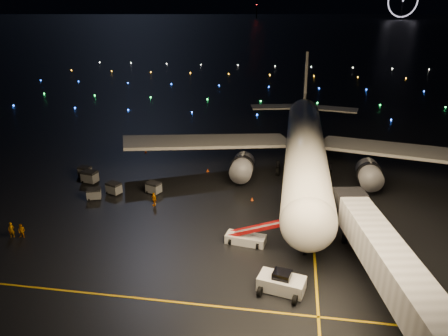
{
  "coord_description": "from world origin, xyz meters",
  "views": [
    {
      "loc": [
        8.71,
        -41.95,
        25.8
      ],
      "look_at": [
        0.12,
        12.0,
        5.0
      ],
      "focal_mm": 35.0,
      "sensor_mm": 36.0,
      "label": 1
    }
  ],
  "objects": [
    {
      "name": "baggage_cart_0",
      "position": [
        -15.9,
        12.17,
        0.85
      ],
      "size": [
        2.37,
        2.04,
        1.7
      ],
      "primitive_type": "cube",
      "rotation": [
        0.0,
        0.0,
        -0.38
      ],
      "color": "gray",
      "rests_on": "ground"
    },
    {
      "name": "lane_cross",
      "position": [
        -5.0,
        -10.0,
        0.01
      ],
      "size": [
        60.0,
        0.25,
        0.02
      ],
      "primitive_type": "cube",
      "color": "#E0AC0B",
      "rests_on": "ground"
    },
    {
      "name": "belt_loader",
      "position": [
        4.29,
        1.52,
        1.6
      ],
      "size": [
        6.81,
        2.75,
        3.21
      ],
      "primitive_type": null,
      "rotation": [
        0.0,
        0.0,
        -0.15
      ],
      "color": "silver",
      "rests_on": "ground"
    },
    {
      "name": "crew_a",
      "position": [
        -22.88,
        -1.44,
        0.94
      ],
      "size": [
        0.8,
        0.66,
        1.87
      ],
      "primitive_type": "imported",
      "rotation": [
        0.0,
        0.0,
        0.35
      ],
      "color": "#FF9300",
      "rests_on": "ground"
    },
    {
      "name": "baggage_cart_4",
      "position": [
        -23.1,
        17.94,
        0.79
      ],
      "size": [
        2.0,
        1.52,
        1.57
      ],
      "primitive_type": "cube",
      "rotation": [
        0.0,
        0.0,
        -0.13
      ],
      "color": "gray",
      "rests_on": "ground"
    },
    {
      "name": "taxiway_lights",
      "position": [
        0.0,
        106.0,
        0.18
      ],
      "size": [
        164.0,
        92.0,
        0.36
      ],
      "primitive_type": null,
      "color": "black",
      "rests_on": "ground"
    },
    {
      "name": "safety_cone_0",
      "position": [
        3.91,
        13.06,
        0.24
      ],
      "size": [
        0.47,
        0.47,
        0.47
      ],
      "primitive_type": "cone",
      "rotation": [
        0.0,
        0.0,
        -0.13
      ],
      "color": "#F24E0C",
      "rests_on": "ground"
    },
    {
      "name": "crew_c",
      "position": [
        -9.05,
        9.36,
        0.96
      ],
      "size": [
        1.15,
        1.08,
        1.91
      ],
      "primitive_type": "imported",
      "rotation": [
        0.0,
        0.0,
        -0.7
      ],
      "color": "#FF9300",
      "rests_on": "ground"
    },
    {
      "name": "safety_cone_1",
      "position": [
        1.91,
        24.05,
        0.25
      ],
      "size": [
        0.57,
        0.57,
        0.51
      ],
      "primitive_type": "cone",
      "rotation": [
        0.0,
        0.0,
        0.35
      ],
      "color": "#F24E0C",
      "rests_on": "ground"
    },
    {
      "name": "baggage_cart_2",
      "position": [
        -21.12,
        15.51,
        0.95
      ],
      "size": [
        2.52,
        2.01,
        1.9
      ],
      "primitive_type": "cube",
      "rotation": [
        0.0,
        0.0,
        -0.22
      ],
      "color": "gray",
      "rests_on": "ground"
    },
    {
      "name": "pushback_tug",
      "position": [
        8.64,
        -6.69,
        1.04
      ],
      "size": [
        4.77,
        3.21,
        2.08
      ],
      "primitive_type": "cube",
      "rotation": [
        0.0,
        0.0,
        -0.23
      ],
      "color": "silver",
      "rests_on": "ground"
    },
    {
      "name": "ferris_wheel",
      "position": [
        170.0,
        720.0,
        26.0
      ],
      "size": [
        49.33,
        16.8,
        52.0
      ],
      "primitive_type": null,
      "rotation": [
        0.0,
        0.0,
        0.26
      ],
      "color": "black",
      "rests_on": "ground"
    },
    {
      "name": "safety_cone_3",
      "position": [
        -17.35,
        30.49,
        0.27
      ],
      "size": [
        0.5,
        0.5,
        0.54
      ],
      "primitive_type": "cone",
      "rotation": [
        0.0,
        0.0,
        -0.05
      ],
      "color": "#F24E0C",
      "rests_on": "ground"
    },
    {
      "name": "lane_centre",
      "position": [
        12.0,
        15.0,
        0.01
      ],
      "size": [
        0.25,
        80.0,
        0.02
      ],
      "primitive_type": "cube",
      "color": "#E0AC0B",
      "rests_on": "ground"
    },
    {
      "name": "baggage_cart_3",
      "position": [
        -17.93,
        10.0,
        0.81
      ],
      "size": [
        2.24,
        1.89,
        1.61
      ],
      "primitive_type": "cube",
      "rotation": [
        0.0,
        0.0,
        0.35
      ],
      "color": "gray",
      "rests_on": "ground"
    },
    {
      "name": "baggage_cart_1",
      "position": [
        -10.33,
        13.3,
        0.84
      ],
      "size": [
        2.35,
        2.02,
        1.69
      ],
      "primitive_type": "cube",
      "rotation": [
        0.0,
        0.0,
        -0.38
      ],
      "color": "gray",
      "rests_on": "ground"
    },
    {
      "name": "airliner",
      "position": [
        11.03,
        25.47,
        8.27
      ],
      "size": [
        58.49,
        55.57,
        16.54
      ],
      "primitive_type": null,
      "rotation": [
        0.0,
        0.0,
        -0.0
      ],
      "color": "silver",
      "rests_on": "ground"
    },
    {
      "name": "ground",
      "position": [
        0.0,
        300.0,
        0.0
      ],
      "size": [
        2000.0,
        2000.0,
        0.0
      ],
      "primitive_type": "plane",
      "color": "black",
      "rests_on": "ground"
    },
    {
      "name": "safety_cone_2",
      "position": [
        -4.3,
        22.91,
        0.26
      ],
      "size": [
        0.47,
        0.47,
        0.52
      ],
      "primitive_type": "cone",
      "rotation": [
        0.0,
        0.0,
        -0.02
      ],
      "color": "#F24E0C",
      "rests_on": "ground"
    },
    {
      "name": "crew_b",
      "position": [
        -21.64,
        -1.38,
        0.87
      ],
      "size": [
        0.85,
        0.66,
        1.74
      ],
      "primitive_type": "imported",
      "rotation": [
        0.0,
        0.0,
        -0.0
      ],
      "color": "#FF9300",
      "rests_on": "ground"
    }
  ]
}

